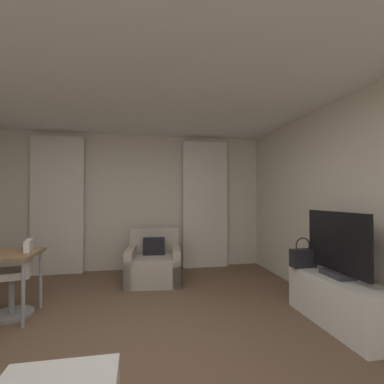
% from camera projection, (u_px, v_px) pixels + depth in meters
% --- Properties ---
extents(ground_plane, '(12.00, 12.00, 0.00)m').
position_uv_depth(ground_plane, '(130.00, 356.00, 2.44)').
color(ground_plane, brown).
extents(wall_window, '(5.12, 0.06, 2.60)m').
position_uv_depth(wall_window, '(135.00, 202.00, 5.44)').
color(wall_window, beige).
rests_on(wall_window, ground).
extents(wall_right, '(0.06, 6.12, 2.60)m').
position_uv_depth(wall_right, '(376.00, 206.00, 2.93)').
color(wall_right, beige).
rests_on(wall_right, ground).
extents(ceiling, '(5.12, 6.12, 0.06)m').
position_uv_depth(ceiling, '(131.00, 58.00, 2.48)').
color(ceiling, white).
rests_on(ceiling, wall_left).
extents(curtain_left_panel, '(0.90, 0.06, 2.50)m').
position_uv_depth(curtain_left_panel, '(57.00, 205.00, 5.05)').
color(curtain_left_panel, silver).
rests_on(curtain_left_panel, ground).
extents(curtain_right_panel, '(0.90, 0.06, 2.50)m').
position_uv_depth(curtain_right_panel, '(205.00, 204.00, 5.56)').
color(curtain_right_panel, silver).
rests_on(curtain_right_panel, ground).
extents(armchair, '(0.93, 0.94, 0.85)m').
position_uv_depth(armchair, '(154.00, 264.00, 4.62)').
color(armchair, '#B2A899').
rests_on(armchair, ground).
extents(desk_chair, '(0.48, 0.48, 0.88)m').
position_uv_depth(desk_chair, '(16.00, 282.00, 3.28)').
color(desk_chair, gray).
rests_on(desk_chair, ground).
extents(tv_console, '(0.45, 1.27, 0.52)m').
position_uv_depth(tv_console, '(339.00, 301.00, 3.03)').
color(tv_console, white).
rests_on(tv_console, ground).
extents(tv_flatscreen, '(0.20, 0.94, 0.71)m').
position_uv_depth(tv_flatscreen, '(337.00, 246.00, 3.06)').
color(tv_flatscreen, '#333338').
rests_on(tv_flatscreen, tv_console).
extents(handbag_primary, '(0.30, 0.14, 0.37)m').
position_uv_depth(handbag_primary, '(303.00, 257.00, 3.49)').
color(handbag_primary, black).
rests_on(handbag_primary, tv_console).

